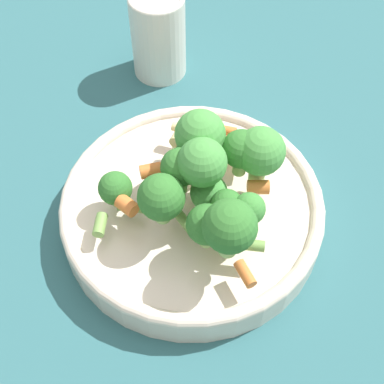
# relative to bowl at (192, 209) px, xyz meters

# --- Properties ---
(ground_plane) EXTENTS (3.00, 3.00, 0.00)m
(ground_plane) POSITION_rel_bowl_xyz_m (0.00, 0.00, -0.02)
(ground_plane) COLOR #2D6066
(bowl) EXTENTS (0.26, 0.26, 0.04)m
(bowl) POSITION_rel_bowl_xyz_m (0.00, 0.00, 0.00)
(bowl) COLOR beige
(bowl) RESTS_ON ground_plane
(pasta_salad) EXTENTS (0.18, 0.17, 0.08)m
(pasta_salad) POSITION_rel_bowl_xyz_m (0.00, -0.02, 0.07)
(pasta_salad) COLOR #8CB766
(pasta_salad) RESTS_ON bowl
(cup) EXTENTS (0.07, 0.07, 0.10)m
(cup) POSITION_rel_bowl_xyz_m (0.15, 0.18, 0.03)
(cup) COLOR silver
(cup) RESTS_ON ground_plane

